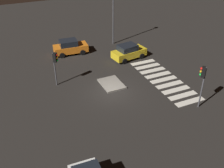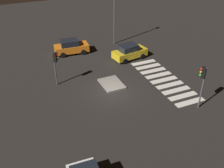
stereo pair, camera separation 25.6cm
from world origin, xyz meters
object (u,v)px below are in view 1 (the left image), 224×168
object	(u,v)px
car_yellow	(129,52)
car_orange	(70,47)
street_lamp	(113,3)
traffic_light_north	(55,61)
traffic_island	(112,84)
traffic_light_south	(203,77)

from	to	relation	value
car_yellow	car_orange	distance (m)	7.74
car_orange	street_lamp	bearing A→B (deg)	10.96
traffic_light_north	traffic_island	bearing A→B (deg)	14.89
traffic_light_south	traffic_island	bearing A→B (deg)	-9.27
car_yellow	traffic_light_south	xyz separation A→B (m)	(-11.80, -1.21, 2.26)
car_orange	traffic_light_south	size ratio (longest dim) A/B	1.07
car_orange	street_lamp	world-z (taller)	street_lamp
traffic_island	traffic_light_north	world-z (taller)	traffic_light_north
traffic_island	car_yellow	bearing A→B (deg)	-42.76
traffic_island	traffic_light_north	xyz separation A→B (m)	(2.23, 5.27, 2.75)
traffic_island	traffic_light_south	size ratio (longest dim) A/B	0.69
traffic_island	street_lamp	world-z (taller)	street_lamp
traffic_island	car_orange	xyz separation A→B (m)	(9.36, 1.80, 0.85)
car_yellow	traffic_light_south	distance (m)	12.08
car_yellow	traffic_light_north	bearing A→B (deg)	-173.78
car_orange	car_yellow	bearing A→B (deg)	-31.04
car_orange	street_lamp	size ratio (longest dim) A/B	0.52
traffic_island	car_orange	world-z (taller)	car_orange
traffic_light_south	traffic_light_north	bearing A→B (deg)	1.29
car_yellow	traffic_light_south	bearing A→B (deg)	-93.13
traffic_island	car_yellow	size ratio (longest dim) A/B	0.64
car_orange	traffic_light_north	world-z (taller)	traffic_light_north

